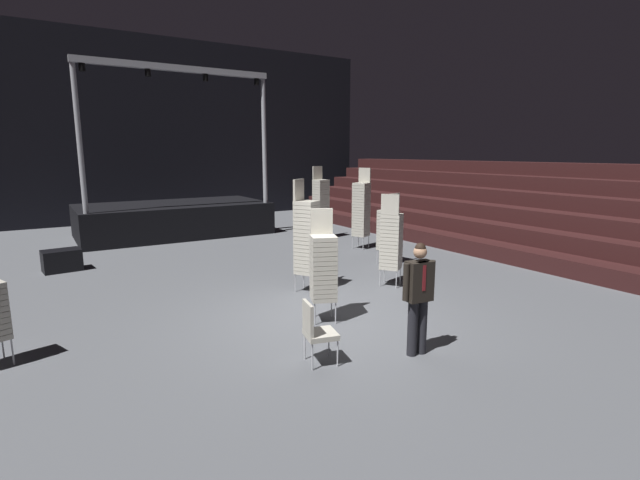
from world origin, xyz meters
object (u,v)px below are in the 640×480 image
equipment_road_case (62,260)px  chair_stack_front_right (323,266)px  chair_stack_mid_centre (361,209)px  man_with_tie (419,292)px  chair_stack_rear_left (388,229)px  chair_stack_mid_right (307,236)px  chair_stack_rear_right (391,240)px  loose_chair_near_man (316,329)px  chair_stack_mid_left (321,203)px  stage_riser (174,217)px

equipment_road_case → chair_stack_front_right: bearing=-60.1°
chair_stack_mid_centre → equipment_road_case: bearing=53.3°
man_with_tie → chair_stack_front_right: 2.04m
chair_stack_rear_left → equipment_road_case: (-7.68, 3.86, -0.70)m
chair_stack_front_right → chair_stack_mid_right: chair_stack_mid_right is taller
chair_stack_rear_right → loose_chair_near_man: (-3.59, -2.60, -0.53)m
chair_stack_mid_left → chair_stack_mid_right: size_ratio=1.03×
man_with_tie → chair_stack_mid_right: chair_stack_mid_right is taller
chair_stack_mid_centre → equipment_road_case: 8.61m
chair_stack_rear_right → equipment_road_case: bearing=-166.1°
chair_stack_mid_right → chair_stack_front_right: bearing=37.5°
stage_riser → chair_stack_rear_right: 9.85m
chair_stack_mid_left → chair_stack_rear_left: 4.31m
chair_stack_mid_centre → chair_stack_rear_right: bearing=127.3°
chair_stack_rear_right → chair_stack_front_right: bearing=-101.1°
chair_stack_mid_left → loose_chair_near_man: size_ratio=2.71×
chair_stack_mid_right → equipment_road_case: size_ratio=2.75×
loose_chair_near_man → man_with_tie: bearing=83.7°
chair_stack_front_right → chair_stack_mid_left: 8.31m
chair_stack_mid_right → chair_stack_rear_right: 1.98m
man_with_tie → chair_stack_mid_left: size_ratio=0.68×
loose_chair_near_man → chair_stack_rear_right: bearing=139.3°
chair_stack_rear_left → chair_stack_rear_right: bearing=-141.9°
chair_stack_front_right → equipment_road_case: bearing=-38.3°
equipment_road_case → loose_chair_near_man: (2.79, -8.13, 0.25)m
chair_stack_front_right → chair_stack_mid_centre: bearing=-110.7°
chair_stack_mid_right → chair_stack_rear_right: size_ratio=1.16×
chair_stack_mid_left → chair_stack_rear_right: 6.21m
stage_riser → loose_chair_near_man: size_ratio=7.02×
man_with_tie → loose_chair_near_man: size_ratio=1.84×
stage_riser → chair_stack_mid_right: size_ratio=2.68×
man_with_tie → chair_stack_mid_right: size_ratio=0.70×
stage_riser → equipment_road_case: 5.64m
man_with_tie → chair_stack_rear_right: (2.11, 3.13, 0.08)m
stage_riser → loose_chair_near_man: bearing=-95.5°
chair_stack_mid_right → loose_chair_near_man: (-1.73, -3.25, -0.70)m
chair_stack_front_right → chair_stack_rear_left: chair_stack_front_right is taller
stage_riser → chair_stack_rear_left: 8.71m
equipment_road_case → stage_riser: bearing=45.4°
chair_stack_mid_left → equipment_road_case: chair_stack_mid_left is taller
chair_stack_rear_left → chair_stack_rear_right: (-1.30, -1.66, 0.08)m
stage_riser → man_with_tie: (0.32, -12.66, 0.33)m
man_with_tie → chair_stack_mid_left: 9.88m
chair_stack_mid_right → chair_stack_rear_right: (1.86, -0.65, -0.17)m
stage_riser → man_with_tie: bearing=-88.6°
chair_stack_rear_left → man_with_tie: bearing=-139.3°
chair_stack_front_right → chair_stack_rear_left: size_ratio=1.04×
man_with_tie → chair_stack_mid_left: bearing=-107.5°
equipment_road_case → chair_stack_rear_right: bearing=-40.9°
man_with_tie → equipment_road_case: 9.68m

